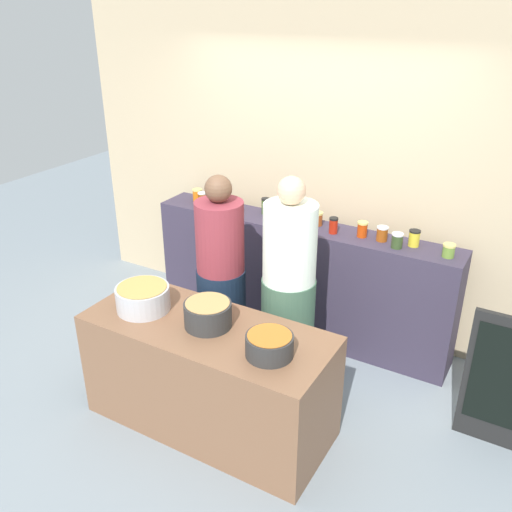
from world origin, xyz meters
The scene contains 25 objects.
ground centered at (0.00, 0.00, 0.00)m, with size 12.00×12.00×0.00m, color gray.
storefront_wall centered at (0.00, 1.45, 1.50)m, with size 4.80×0.12×3.00m, color tan.
display_shelf centered at (0.00, 1.10, 0.52)m, with size 2.70×0.36×1.04m, color #362F42.
prep_table centered at (0.00, -0.30, 0.40)m, with size 1.70×0.70×0.80m, color brown.
preserve_jar_0 centered at (-1.09, 1.14, 1.09)m, with size 0.09×0.09×0.11m.
preserve_jar_1 centered at (-0.98, 1.07, 1.10)m, with size 0.08×0.08×0.12m.
preserve_jar_2 centered at (-0.86, 1.10, 1.09)m, with size 0.07×0.07×0.11m.
preserve_jar_3 centered at (-0.69, 1.09, 1.09)m, with size 0.09×0.09×0.11m.
preserve_jar_4 centered at (-0.59, 1.04, 1.09)m, with size 0.07×0.07×0.11m.
preserve_jar_5 centered at (-0.38, 1.17, 1.11)m, with size 0.07×0.07×0.14m.
preserve_jar_6 centered at (-0.24, 1.15, 1.09)m, with size 0.08×0.08×0.11m.
preserve_jar_7 centered at (-0.10, 1.12, 1.10)m, with size 0.08×0.08×0.14m.
preserve_jar_8 centered at (0.13, 1.15, 1.09)m, with size 0.09×0.09×0.11m.
preserve_jar_9 centered at (0.31, 1.06, 1.10)m, with size 0.07×0.07×0.13m.
preserve_jar_10 centered at (0.53, 1.11, 1.10)m, with size 0.08×0.08×0.13m.
preserve_jar_11 centered at (0.69, 1.11, 1.09)m, with size 0.09×0.09×0.12m.
preserve_jar_12 centered at (0.83, 1.04, 1.09)m, with size 0.09×0.09×0.12m.
preserve_jar_13 centered at (0.94, 1.14, 1.10)m, with size 0.09×0.09×0.13m.
preserve_jar_14 centered at (1.21, 1.07, 1.09)m, with size 0.09×0.09×0.10m.
cooking_pot_left centered at (-0.51, -0.33, 0.89)m, with size 0.37×0.37×0.17m.
cooking_pot_center centered at (0.00, -0.28, 0.89)m, with size 0.32×0.32×0.17m.
cooking_pot_right centered at (0.51, -0.37, 0.87)m, with size 0.29×0.29×0.14m.
cook_with_tongs centered at (-0.28, 0.30, 0.74)m, with size 0.38×0.38×1.63m.
cook_in_cap centered at (0.28, 0.34, 0.77)m, with size 0.39×0.39×1.70m.
chalkboard_sign centered at (1.80, 0.50, 0.50)m, with size 0.55×0.05×0.98m.
Camera 1 is at (1.83, -2.82, 2.79)m, focal length 38.96 mm.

